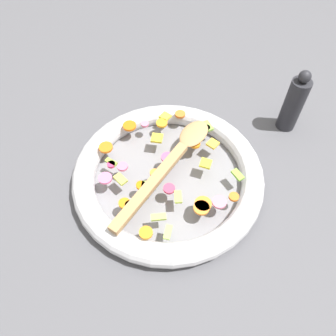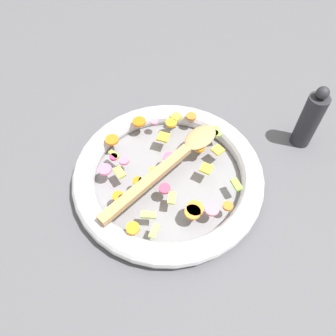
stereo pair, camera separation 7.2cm
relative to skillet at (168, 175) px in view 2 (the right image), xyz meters
name	(u,v)px [view 2 (the right image)]	position (x,y,z in m)	size (l,w,h in m)	color
ground_plane	(168,181)	(0.00, 0.00, -0.02)	(4.00, 4.00, 0.00)	#4C4C51
skillet	(168,175)	(0.00, 0.00, 0.00)	(0.43, 0.43, 0.05)	slate
chopped_vegetables	(165,167)	(0.00, 0.01, 0.03)	(0.35, 0.32, 0.01)	orange
wooden_spoon	(174,160)	(0.01, -0.01, 0.04)	(0.30, 0.23, 0.01)	#A87F51
pepper_mill	(310,119)	(0.16, -0.31, 0.06)	(0.05, 0.05, 0.17)	#232328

